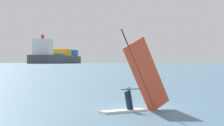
{
  "coord_description": "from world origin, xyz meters",
  "views": [
    {
      "loc": [
        -7.04,
        -20.92,
        2.48
      ],
      "look_at": [
        0.61,
        7.72,
        2.4
      ],
      "focal_mm": 64.87,
      "sensor_mm": 36.0,
      "label": 1
    }
  ],
  "objects": [
    {
      "name": "ground_plane",
      "position": [
        0.0,
        0.0,
        0.0
      ],
      "size": [
        4000.0,
        4000.0,
        0.0
      ],
      "primitive_type": "plane",
      "color": "#476B84"
    },
    {
      "name": "windsurfer",
      "position": [
        -0.68,
        -1.65,
        0.99
      ],
      "size": [
        4.09,
        1.58,
        4.32
      ],
      "rotation": [
        0.0,
        0.0,
        3.44
      ],
      "color": "white",
      "rests_on": "ground_plane"
    },
    {
      "name": "cargo_ship",
      "position": [
        71.83,
        607.43,
        9.82
      ],
      "size": [
        98.42,
        152.25,
        41.07
      ],
      "rotation": [
        0.0,
        0.0,
        1.1
      ],
      "color": "#3F444C",
      "rests_on": "ground_plane"
    },
    {
      "name": "distant_headland",
      "position": [
        613.01,
        1236.58,
        21.41
      ],
      "size": [
        1124.44,
        477.62,
        42.81
      ],
      "primitive_type": "cube",
      "rotation": [
        0.0,
        0.0,
        -0.01
      ],
      "color": "#60665B",
      "rests_on": "ground_plane"
    }
  ]
}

